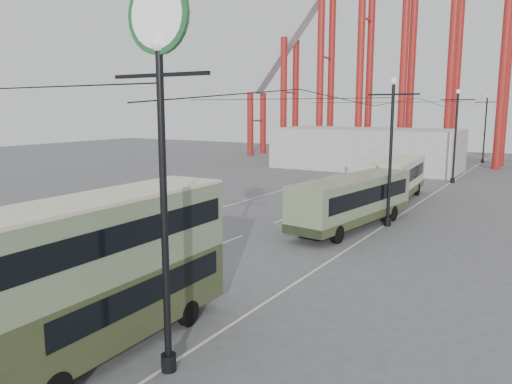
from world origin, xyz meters
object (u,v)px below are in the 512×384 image
Objects in this scene: double_decker_bus at (108,265)px; pedestrian at (192,241)px; lamp_post_near at (160,92)px; single_decker_green at (353,199)px; single_decker_cream at (397,177)px.

double_decker_bus reaches higher than pedestrian.
lamp_post_near is 1.18× the size of double_decker_bus.
double_decker_bus is at bearing -84.07° from single_decker_green.
single_decker_cream is (-0.41, 11.22, 0.05)m from single_decker_green.
single_decker_cream is (0.21, 30.47, -0.87)m from double_decker_bus.
double_decker_bus is at bearing 71.92° from pedestrian.
single_decker_green is at bearing -92.25° from single_decker_cream.
single_decker_cream is at bearing -141.84° from pedestrian.
pedestrian is at bearing 111.99° from double_decker_bus.
lamp_post_near reaches higher than single_decker_green.
single_decker_green is 6.28× the size of pedestrian.
single_decker_cream is at bearing 88.21° from double_decker_bus.
double_decker_bus is 9.67m from pedestrian.
double_decker_bus is at bearing -94.74° from single_decker_cream.
single_decker_green is 11.45m from pedestrian.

